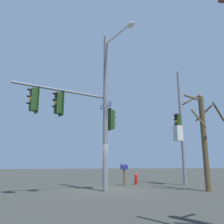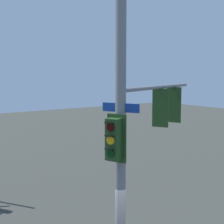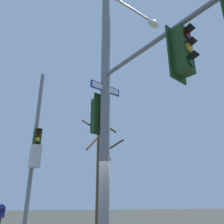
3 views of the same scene
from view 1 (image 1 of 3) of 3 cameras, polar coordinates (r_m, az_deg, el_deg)
name	(u,v)px [view 1 (image 1 of 3)]	position (r m, az deg, el deg)	size (l,w,h in m)	color
ground_plane	(107,190)	(13.35, -1.23, -19.04)	(80.00, 80.00, 0.00)	#343631
main_signal_pole_assembly	(93,104)	(12.71, -4.71, 2.12)	(3.15, 6.01, 9.16)	slate
secondary_pole_assembly	(180,127)	(16.88, 16.61, -3.71)	(0.58, 0.78, 8.16)	slate
fire_hydrant	(136,179)	(16.71, 6.08, -16.43)	(0.38, 0.24, 0.73)	red
mailbox	(124,168)	(15.81, 3.08, -13.95)	(0.31, 0.48, 1.41)	#4C3823
bare_tree_across_street	(204,137)	(13.87, 22.04, -5.73)	(2.28, 2.26, 5.72)	brown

